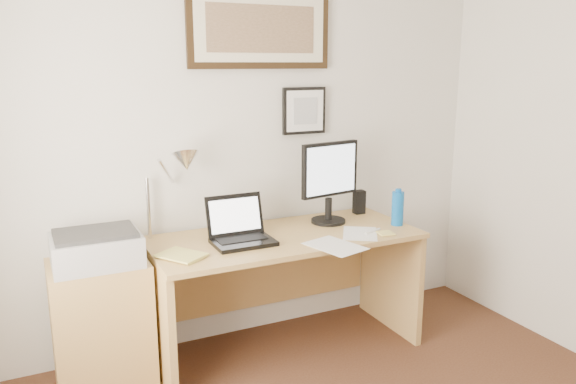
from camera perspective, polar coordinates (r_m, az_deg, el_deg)
wall_back at (r=3.52m, az=-5.11°, el=4.74°), size 3.50×0.02×2.50m
side_cabinet at (r=3.26m, az=-18.34°, el=-12.86°), size 0.50×0.40×0.73m
water_bottle at (r=3.60m, az=11.08°, el=-1.65°), size 0.08×0.08×0.21m
bottle_cap at (r=3.57m, az=11.16°, el=0.17°), size 0.04×0.04×0.02m
speaker at (r=3.84m, az=7.24°, el=-1.01°), size 0.07×0.07×0.16m
paper_sheet_a at (r=3.16m, az=4.80°, el=-5.49°), size 0.30×0.37×0.00m
paper_sheet_b at (r=3.40m, az=7.33°, el=-4.20°), size 0.32×0.35×0.00m
sticky_pad at (r=3.41m, az=9.89°, el=-4.14°), size 0.10×0.10×0.01m
marker_pen at (r=3.43m, az=8.60°, el=-3.97°), size 0.14×0.06×0.02m
book at (r=2.97m, az=-11.89°, el=-6.84°), size 0.28×0.30×0.02m
desk at (r=3.50m, az=-0.88°, el=-7.68°), size 1.60×0.70×0.75m
laptop at (r=3.22m, az=-4.87°, el=-4.09°), size 0.34×0.29×0.26m
lcd_monitor at (r=3.55m, az=4.26°, el=1.38°), size 0.42×0.22×0.52m
printer at (r=3.07m, az=-18.90°, el=-5.44°), size 0.44×0.34×0.18m
desk_lamp at (r=3.23m, az=-10.69°, el=2.70°), size 0.29×0.27×0.53m
picture_large at (r=3.52m, az=-2.80°, el=16.21°), size 0.92×0.04×0.47m
picture_small at (r=3.65m, az=1.66°, el=8.25°), size 0.30×0.03×0.30m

